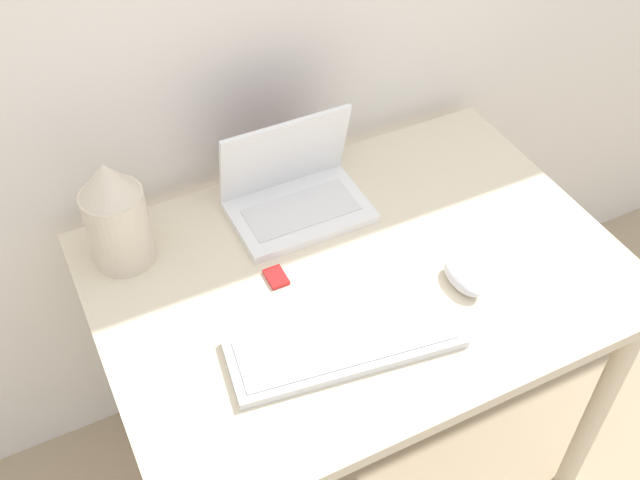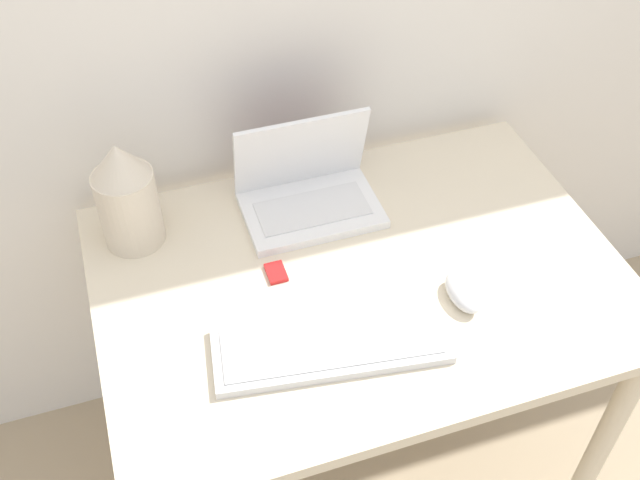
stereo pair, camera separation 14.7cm
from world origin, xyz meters
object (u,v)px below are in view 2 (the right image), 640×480
Objects in this scene: keyboard at (331,345)px; mouse at (463,293)px; laptop at (307,189)px; mp3_player at (276,273)px; vase at (126,195)px.

keyboard is 4.23× the size of mouse.
laptop is 0.42m from mouse.
laptop is 5.38× the size of mp3_player.
vase is at bearing 126.55° from keyboard.
keyboard is at bearing -77.92° from mp3_player.
mouse is (0.21, -0.36, -0.03)m from laptop.
mouse reaches higher than mp3_player.
vase reaches higher than mp3_player.
mouse reaches higher than keyboard.
keyboard is 8.26× the size of mp3_player.
laptop is 0.40m from keyboard.
mp3_player is (0.26, -0.20, -0.12)m from vase.
mouse is 0.43× the size of vase.
mouse is (0.29, 0.03, 0.01)m from keyboard.
keyboard is 1.83× the size of vase.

